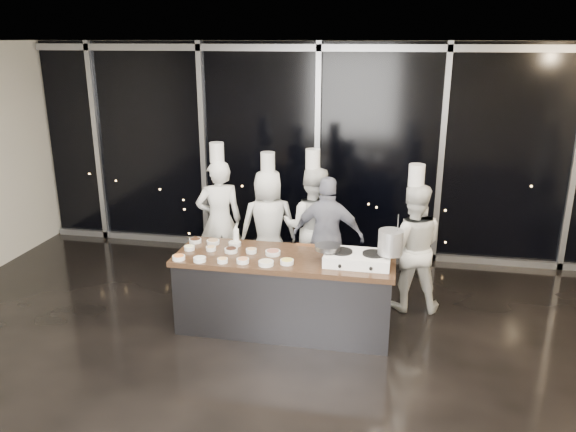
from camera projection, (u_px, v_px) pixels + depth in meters
name	position (u px, v px, depth m)	size (l,w,h in m)	color
ground	(267.00, 370.00, 5.72)	(9.00, 9.00, 0.00)	black
room_shell	(284.00, 154.00, 5.01)	(9.02, 7.02, 3.21)	beige
window_wall	(318.00, 152.00, 8.44)	(8.90, 0.11, 3.20)	black
demo_counter	(285.00, 292.00, 6.42)	(2.46, 0.86, 0.90)	#343338
stove	(357.00, 258.00, 6.05)	(0.71, 0.46, 0.14)	white
frying_pan	(327.00, 247.00, 6.09)	(0.49, 0.28, 0.05)	slate
stock_pot	(390.00, 242.00, 5.93)	(0.26, 0.26, 0.26)	#BDBCBF
prep_bowls	(231.00, 252.00, 6.32)	(1.35, 0.70, 0.05)	white
squeeze_bottle	(236.00, 235.00, 6.62)	(0.07, 0.07, 0.25)	white
chef_far_left	(219.00, 220.00, 7.62)	(0.73, 0.63, 1.93)	silver
chef_left	(268.00, 225.00, 7.64)	(0.89, 0.73, 1.80)	silver
chef_center	(312.00, 226.00, 7.50)	(0.81, 0.64, 1.87)	silver
guest	(328.00, 237.00, 7.22)	(0.94, 0.43, 1.58)	#141938
chef_right	(411.00, 246.00, 6.82)	(0.82, 0.66, 1.83)	silver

